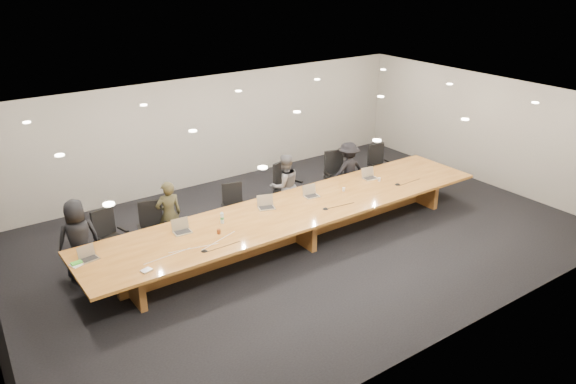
{
  "coord_description": "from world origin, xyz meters",
  "views": [
    {
      "loc": [
        -6.18,
        -8.47,
        5.52
      ],
      "look_at": [
        0.0,
        0.3,
        1.0
      ],
      "focal_mm": 35.0,
      "sensor_mm": 36.0,
      "label": 1
    }
  ],
  "objects_px": {
    "water_bottle": "(222,218)",
    "mic_right": "(398,184)",
    "chair_mid_right": "(289,187)",
    "paper_cup_far": "(379,179)",
    "laptop_a": "(89,254)",
    "mic_left": "(204,250)",
    "person_d": "(348,170)",
    "person_b": "(169,215)",
    "av_box": "(146,270)",
    "chair_far_right": "(380,166)",
    "laptop_b": "(182,226)",
    "laptop_e": "(370,174)",
    "amber_mug": "(219,232)",
    "laptop_c": "(266,202)",
    "paper_cup_near": "(344,189)",
    "person_a": "(79,239)",
    "chair_left": "(153,229)",
    "chair_right": "(338,175)",
    "chair_mid_left": "(235,207)",
    "laptop_d": "(312,191)",
    "mic_center": "(325,208)",
    "person_c": "(285,186)",
    "conference_table": "(296,218)",
    "chair_far_left": "(112,238)"
  },
  "relations": [
    {
      "from": "laptop_b",
      "to": "laptop_c",
      "type": "bearing_deg",
      "value": 4.95
    },
    {
      "from": "water_bottle",
      "to": "person_c",
      "type": "bearing_deg",
      "value": 22.88
    },
    {
      "from": "mic_center",
      "to": "paper_cup_far",
      "type": "bearing_deg",
      "value": 14.21
    },
    {
      "from": "chair_far_right",
      "to": "laptop_e",
      "type": "relative_size",
      "value": 3.41
    },
    {
      "from": "laptop_a",
      "to": "mic_left",
      "type": "xyz_separation_m",
      "value": [
        1.74,
        -0.86,
        -0.1
      ]
    },
    {
      "from": "person_c",
      "to": "mic_right",
      "type": "bearing_deg",
      "value": 152.38
    },
    {
      "from": "mic_right",
      "to": "laptop_c",
      "type": "bearing_deg",
      "value": 168.56
    },
    {
      "from": "chair_far_left",
      "to": "laptop_d",
      "type": "relative_size",
      "value": 3.56
    },
    {
      "from": "water_bottle",
      "to": "mic_right",
      "type": "xyz_separation_m",
      "value": [
        4.2,
        -0.55,
        -0.09
      ]
    },
    {
      "from": "chair_right",
      "to": "water_bottle",
      "type": "xyz_separation_m",
      "value": [
        -3.75,
        -1.01,
        0.26
      ]
    },
    {
      "from": "paper_cup_far",
      "to": "mic_center",
      "type": "distance_m",
      "value": 2.04
    },
    {
      "from": "chair_far_right",
      "to": "paper_cup_far",
      "type": "xyz_separation_m",
      "value": [
        -1.13,
        -1.12,
        0.24
      ]
    },
    {
      "from": "laptop_c",
      "to": "av_box",
      "type": "relative_size",
      "value": 1.91
    },
    {
      "from": "person_d",
      "to": "mic_left",
      "type": "relative_size",
      "value": 11.73
    },
    {
      "from": "person_d",
      "to": "water_bottle",
      "type": "relative_size",
      "value": 6.65
    },
    {
      "from": "person_d",
      "to": "laptop_c",
      "type": "xyz_separation_m",
      "value": [
        -2.91,
        -0.83,
        0.18
      ]
    },
    {
      "from": "person_a",
      "to": "laptop_a",
      "type": "height_order",
      "value": "person_a"
    },
    {
      "from": "laptop_d",
      "to": "mic_left",
      "type": "height_order",
      "value": "laptop_d"
    },
    {
      "from": "conference_table",
      "to": "laptop_a",
      "type": "relative_size",
      "value": 30.2
    },
    {
      "from": "chair_far_right",
      "to": "laptop_d",
      "type": "relative_size",
      "value": 3.5
    },
    {
      "from": "laptop_c",
      "to": "mic_left",
      "type": "height_order",
      "value": "laptop_c"
    },
    {
      "from": "person_c",
      "to": "laptop_a",
      "type": "bearing_deg",
      "value": 16.63
    },
    {
      "from": "laptop_e",
      "to": "mic_left",
      "type": "distance_m",
      "value": 4.84
    },
    {
      "from": "person_c",
      "to": "av_box",
      "type": "distance_m",
      "value": 4.35
    },
    {
      "from": "chair_mid_left",
      "to": "laptop_d",
      "type": "xyz_separation_m",
      "value": [
        1.38,
        -0.9,
        0.35
      ]
    },
    {
      "from": "chair_left",
      "to": "laptop_a",
      "type": "height_order",
      "value": "chair_left"
    },
    {
      "from": "person_c",
      "to": "person_a",
      "type": "bearing_deg",
      "value": 6.39
    },
    {
      "from": "laptop_e",
      "to": "amber_mug",
      "type": "xyz_separation_m",
      "value": [
        -4.23,
        -0.44,
        -0.08
      ]
    },
    {
      "from": "chair_mid_right",
      "to": "paper_cup_far",
      "type": "relative_size",
      "value": 14.69
    },
    {
      "from": "mic_right",
      "to": "paper_cup_near",
      "type": "bearing_deg",
      "value": 161.28
    },
    {
      "from": "laptop_a",
      "to": "paper_cup_far",
      "type": "xyz_separation_m",
      "value": [
        6.56,
        -0.2,
        -0.08
      ]
    },
    {
      "from": "paper_cup_far",
      "to": "laptop_d",
      "type": "bearing_deg",
      "value": 174.52
    },
    {
      "from": "chair_mid_right",
      "to": "chair_far_right",
      "type": "relative_size",
      "value": 1.09
    },
    {
      "from": "laptop_b",
      "to": "amber_mug",
      "type": "bearing_deg",
      "value": -34.13
    },
    {
      "from": "person_b",
      "to": "laptop_b",
      "type": "distance_m",
      "value": 0.97
    },
    {
      "from": "chair_left",
      "to": "chair_right",
      "type": "distance_m",
      "value": 4.81
    },
    {
      "from": "chair_right",
      "to": "chair_mid_left",
      "type": "bearing_deg",
      "value": -165.0
    },
    {
      "from": "laptop_b",
      "to": "laptop_d",
      "type": "xyz_separation_m",
      "value": [
        3.01,
        -0.04,
        -0.0
      ]
    },
    {
      "from": "person_b",
      "to": "paper_cup_far",
      "type": "xyz_separation_m",
      "value": [
        4.68,
        -1.16,
        0.08
      ]
    },
    {
      "from": "laptop_a",
      "to": "water_bottle",
      "type": "xyz_separation_m",
      "value": [
        2.54,
        -0.05,
        -0.01
      ]
    },
    {
      "from": "chair_mid_right",
      "to": "person_d",
      "type": "relative_size",
      "value": 0.86
    },
    {
      "from": "chair_far_right",
      "to": "paper_cup_near",
      "type": "xyz_separation_m",
      "value": [
        -2.18,
        -1.11,
        0.23
      ]
    },
    {
      "from": "conference_table",
      "to": "chair_far_right",
      "type": "relative_size",
      "value": 8.11
    },
    {
      "from": "chair_mid_right",
      "to": "person_a",
      "type": "height_order",
      "value": "person_a"
    },
    {
      "from": "paper_cup_far",
      "to": "av_box",
      "type": "relative_size",
      "value": 0.47
    },
    {
      "from": "chair_right",
      "to": "laptop_c",
      "type": "distance_m",
      "value": 2.85
    },
    {
      "from": "water_bottle",
      "to": "mic_center",
      "type": "relative_size",
      "value": 1.73
    },
    {
      "from": "person_a",
      "to": "person_b",
      "type": "xyz_separation_m",
      "value": [
        1.82,
        0.12,
        -0.05
      ]
    },
    {
      "from": "chair_far_right",
      "to": "av_box",
      "type": "relative_size",
      "value": 6.34
    },
    {
      "from": "person_a",
      "to": "chair_left",
      "type": "bearing_deg",
      "value": -174.08
    }
  ]
}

